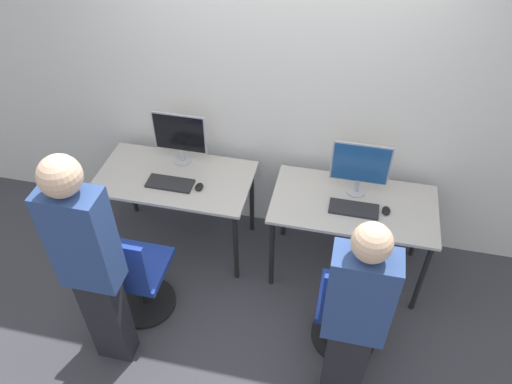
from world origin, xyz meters
TOP-DOWN VIEW (x-y plane):
  - ground_plane at (0.00, 0.00)m, footprint 20.00×20.00m
  - wall_back at (0.00, 0.79)m, footprint 12.00×0.05m
  - desk_left at (-0.71, 0.33)m, footprint 1.23×0.66m
  - monitor_left at (-0.71, 0.54)m, footprint 0.43×0.15m
  - keyboard_left at (-0.71, 0.24)m, footprint 0.36×0.15m
  - mouse_left at (-0.47, 0.24)m, footprint 0.06×0.09m
  - office_chair_left at (-0.78, -0.42)m, footprint 0.48×0.48m
  - person_left at (-0.82, -0.79)m, footprint 0.36×0.23m
  - desk_right at (0.71, 0.33)m, footprint 1.23×0.66m
  - monitor_right at (0.71, 0.46)m, footprint 0.43×0.15m
  - keyboard_right at (0.71, 0.26)m, footprint 0.36×0.15m
  - mouse_right at (0.94, 0.29)m, footprint 0.06×0.09m
  - office_chair_right at (0.77, -0.38)m, footprint 0.48×0.48m
  - person_right at (0.77, -0.74)m, footprint 0.36×0.21m

SIDE VIEW (x-z plane):
  - ground_plane at x=0.00m, z-range 0.00..0.00m
  - office_chair_left at x=-0.78m, z-range -0.08..0.84m
  - office_chair_right at x=0.77m, z-range -0.08..0.84m
  - desk_left at x=-0.71m, z-range 0.29..1.05m
  - desk_right at x=0.71m, z-range 0.29..1.05m
  - keyboard_left at x=-0.71m, z-range 0.75..0.77m
  - keyboard_right at x=0.71m, z-range 0.75..0.77m
  - mouse_left at x=-0.47m, z-range 0.75..0.78m
  - mouse_right at x=0.94m, z-range 0.75..0.78m
  - person_right at x=0.77m, z-range 0.07..1.67m
  - person_left at x=-0.82m, z-range 0.10..1.87m
  - monitor_left at x=-0.71m, z-range 0.78..1.22m
  - monitor_right at x=0.71m, z-range 0.78..1.22m
  - wall_back at x=0.00m, z-range 0.00..2.80m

